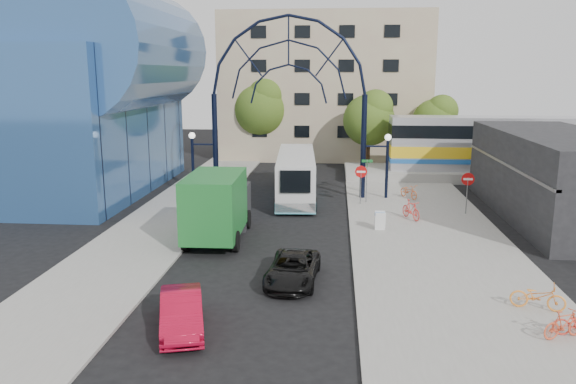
# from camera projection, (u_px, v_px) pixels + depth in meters

# --- Properties ---
(ground) EXTENTS (120.00, 120.00, 0.00)m
(ground) POSITION_uv_depth(u_px,v_px,m) (262.00, 266.00, 24.80)
(ground) COLOR black
(ground) RESTS_ON ground
(sidewalk_east) EXTENTS (8.00, 56.00, 0.12)m
(sidewalk_east) POSITION_uv_depth(u_px,v_px,m) (431.00, 243.00, 28.02)
(sidewalk_east) COLOR gray
(sidewalk_east) RESTS_ON ground
(plaza_west) EXTENTS (5.00, 50.00, 0.12)m
(plaza_west) POSITION_uv_depth(u_px,v_px,m) (160.00, 226.00, 31.17)
(plaza_west) COLOR gray
(plaza_west) RESTS_ON ground
(gateway_arch) EXTENTS (13.64, 0.44, 12.10)m
(gateway_arch) POSITION_uv_depth(u_px,v_px,m) (289.00, 70.00, 36.65)
(gateway_arch) COLOR black
(gateway_arch) RESTS_ON ground
(stop_sign) EXTENTS (0.80, 0.07, 2.50)m
(stop_sign) POSITION_uv_depth(u_px,v_px,m) (361.00, 175.00, 35.67)
(stop_sign) COLOR slate
(stop_sign) RESTS_ON sidewalk_east
(do_not_enter_sign) EXTENTS (0.76, 0.07, 2.48)m
(do_not_enter_sign) POSITION_uv_depth(u_px,v_px,m) (468.00, 183.00, 33.21)
(do_not_enter_sign) COLOR slate
(do_not_enter_sign) RESTS_ON sidewalk_east
(street_name_sign) EXTENTS (0.70, 0.70, 2.80)m
(street_name_sign) POSITION_uv_depth(u_px,v_px,m) (367.00, 172.00, 36.20)
(street_name_sign) COLOR slate
(street_name_sign) RESTS_ON sidewalk_east
(sandwich_board) EXTENTS (0.55, 0.61, 0.99)m
(sandwich_board) POSITION_uv_depth(u_px,v_px,m) (380.00, 219.00, 30.00)
(sandwich_board) COLOR white
(sandwich_board) RESTS_ON sidewalk_east
(transit_hall) EXTENTS (16.50, 18.00, 14.50)m
(transit_hall) POSITION_uv_depth(u_px,v_px,m) (72.00, 97.00, 39.29)
(transit_hall) COLOR #2E558E
(transit_hall) RESTS_ON ground
(commercial_block_east) EXTENTS (6.00, 16.00, 5.00)m
(commercial_block_east) POSITION_uv_depth(u_px,v_px,m) (556.00, 176.00, 32.69)
(commercial_block_east) COLOR black
(commercial_block_east) RESTS_ON ground
(apartment_block) EXTENTS (20.00, 12.10, 14.00)m
(apartment_block) POSITION_uv_depth(u_px,v_px,m) (325.00, 86.00, 57.25)
(apartment_block) COLOR tan
(apartment_block) RESTS_ON ground
(train_platform) EXTENTS (32.00, 5.00, 0.80)m
(train_platform) POSITION_uv_depth(u_px,v_px,m) (548.00, 175.00, 44.49)
(train_platform) COLOR gray
(train_platform) RESTS_ON ground
(train_car) EXTENTS (25.10, 3.05, 4.20)m
(train_car) POSITION_uv_depth(u_px,v_px,m) (551.00, 144.00, 43.97)
(train_car) COLOR #B7B7BC
(train_car) RESTS_ON train_platform
(tree_north_a) EXTENTS (4.48, 4.48, 7.00)m
(tree_north_a) POSITION_uv_depth(u_px,v_px,m) (370.00, 117.00, 48.59)
(tree_north_a) COLOR #382314
(tree_north_a) RESTS_ON ground
(tree_north_b) EXTENTS (5.12, 5.12, 8.00)m
(tree_north_b) POSITION_uv_depth(u_px,v_px,m) (262.00, 106.00, 53.18)
(tree_north_b) COLOR #382314
(tree_north_b) RESTS_ON ground
(tree_north_c) EXTENTS (4.16, 4.16, 6.50)m
(tree_north_c) POSITION_uv_depth(u_px,v_px,m) (437.00, 120.00, 50.11)
(tree_north_c) COLOR #382314
(tree_north_c) RESTS_ON ground
(city_bus) EXTENTS (3.15, 11.12, 3.02)m
(city_bus) POSITION_uv_depth(u_px,v_px,m) (296.00, 175.00, 38.18)
(city_bus) COLOR silver
(city_bus) RESTS_ON ground
(green_truck) EXTENTS (2.82, 6.98, 3.50)m
(green_truck) POSITION_uv_depth(u_px,v_px,m) (218.00, 205.00, 28.68)
(green_truck) COLOR black
(green_truck) RESTS_ON ground
(black_suv) EXTENTS (2.21, 4.33, 1.17)m
(black_suv) POSITION_uv_depth(u_px,v_px,m) (293.00, 269.00, 22.78)
(black_suv) COLOR black
(black_suv) RESTS_ON ground
(red_sedan) EXTENTS (2.34, 4.08, 1.27)m
(red_sedan) POSITION_uv_depth(u_px,v_px,m) (181.00, 312.00, 18.56)
(red_sedan) COLOR #AC0A27
(red_sedan) RESTS_ON ground
(bike_near_a) EXTENTS (1.42, 1.89, 0.95)m
(bike_near_a) POSITION_uv_depth(u_px,v_px,m) (409.00, 191.00, 37.64)
(bike_near_a) COLOR orange
(bike_near_a) RESTS_ON sidewalk_east
(bike_near_b) EXTENTS (1.22, 1.90, 1.11)m
(bike_near_b) POSITION_uv_depth(u_px,v_px,m) (411.00, 210.00, 32.23)
(bike_near_b) COLOR #F23730
(bike_near_b) RESTS_ON sidewalk_east
(bike_far_a) EXTENTS (1.97, 1.14, 0.98)m
(bike_far_a) POSITION_uv_depth(u_px,v_px,m) (538.00, 296.00, 19.92)
(bike_far_a) COLOR orange
(bike_far_a) RESTS_ON sidewalk_east
(bike_far_b) EXTENTS (1.62, 1.02, 0.94)m
(bike_far_b) POSITION_uv_depth(u_px,v_px,m) (564.00, 324.00, 17.76)
(bike_far_b) COLOR #D14B29
(bike_far_b) RESTS_ON sidewalk_east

